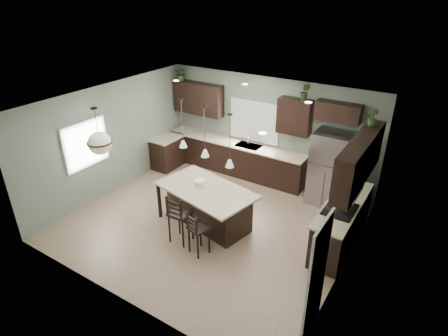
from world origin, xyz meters
TOP-DOWN VIEW (x-y plane):
  - ground at (0.00, 0.00)m, footprint 6.00×6.00m
  - pantry_door at (2.98, -1.55)m, footprint 0.04×0.82m
  - window_back at (-0.40, 2.73)m, footprint 1.35×0.02m
  - window_left at (-2.98, -0.80)m, footprint 0.02×1.10m
  - left_return_cabs at (-2.70, 1.70)m, footprint 0.60×0.90m
  - left_return_countertop at (-2.68, 1.70)m, footprint 0.66×0.96m
  - back_lower_cabs at (-0.85, 2.45)m, footprint 4.20×0.60m
  - back_countertop at (-0.85, 2.43)m, footprint 4.20×0.66m
  - sink_inset at (-0.40, 2.43)m, footprint 0.70×0.45m
  - faucet at (-0.40, 2.40)m, footprint 0.02×0.02m
  - back_upper_left at (-2.15, 2.58)m, footprint 1.55×0.34m
  - back_upper_right at (0.80, 2.58)m, footprint 0.85×0.34m
  - fridge_header at (1.85, 2.58)m, footprint 1.05×0.34m
  - right_lower_cabs at (2.70, 0.87)m, footprint 0.60×2.35m
  - right_countertop at (2.68, 0.87)m, footprint 0.66×2.35m
  - cooktop at (2.68, 0.60)m, footprint 0.58×0.75m
  - wall_oven_front at (2.40, 0.60)m, footprint 0.01×0.72m
  - right_upper_cabs at (2.83, 0.87)m, footprint 0.34×2.35m
  - microwave at (2.78, 0.60)m, footprint 0.40×0.75m
  - refrigerator at (1.94, 2.28)m, footprint 0.90×0.74m
  - kitchen_island at (-0.03, -0.12)m, footprint 2.36×1.64m
  - serving_dish at (-0.23, -0.08)m, footprint 0.24×0.24m
  - bar_stool_center at (-0.15, -0.90)m, footprint 0.44×0.44m
  - bar_stool_right at (0.41, -1.01)m, footprint 0.45×0.45m
  - pendant_left at (-0.72, 0.02)m, footprint 0.17×0.17m
  - pendant_center at (-0.03, -0.12)m, footprint 0.17×0.17m
  - pendant_right at (0.65, -0.26)m, footprint 0.17×0.17m
  - chandelier at (-1.76, -1.35)m, footprint 0.51×0.51m
  - plant_back_left at (-2.72, 2.55)m, footprint 0.38×0.34m
  - plant_back_right at (1.02, 2.55)m, footprint 0.24×0.20m
  - plant_right_wall at (2.80, 1.60)m, footprint 0.23×0.23m
  - room_shell at (0.00, 0.00)m, footprint 6.00×6.00m

SIDE VIEW (x-z plane):
  - ground at x=0.00m, z-range 0.00..0.00m
  - left_return_cabs at x=-2.70m, z-range 0.00..0.90m
  - back_lower_cabs at x=-0.85m, z-range 0.00..0.90m
  - right_lower_cabs at x=2.70m, z-range 0.00..0.90m
  - wall_oven_front at x=2.40m, z-range 0.15..0.75m
  - kitchen_island at x=-0.03m, z-range 0.00..0.92m
  - bar_stool_right at x=0.41m, z-range 0.00..0.99m
  - bar_stool_center at x=-0.15m, z-range 0.00..1.14m
  - left_return_countertop at x=-2.68m, z-range 0.90..0.94m
  - back_countertop at x=-0.85m, z-range 0.90..0.94m
  - right_countertop at x=2.68m, z-range 0.90..0.94m
  - refrigerator at x=1.94m, z-range 0.00..1.85m
  - sink_inset at x=-0.40m, z-range 0.93..0.94m
  - cooktop at x=2.68m, z-range 0.93..0.95m
  - serving_dish at x=-0.23m, z-range 0.92..1.06m
  - pantry_door at x=2.98m, z-range 0.00..2.04m
  - faucet at x=-0.40m, z-range 0.94..1.22m
  - window_back at x=-0.40m, z-range 1.05..2.05m
  - window_left at x=-2.98m, z-range 1.05..2.05m
  - microwave at x=2.78m, z-range 1.35..1.75m
  - room_shell at x=0.00m, z-range -1.30..4.70m
  - back_upper_left at x=-2.15m, z-range 1.50..2.40m
  - back_upper_right at x=0.80m, z-range 1.50..2.40m
  - right_upper_cabs at x=2.83m, z-range 1.50..2.40m
  - fridge_header at x=1.85m, z-range 2.02..2.48m
  - pendant_left at x=-0.72m, z-range 1.70..2.80m
  - pendant_center at x=-0.03m, z-range 1.70..2.80m
  - pendant_right at x=0.65m, z-range 1.70..2.80m
  - chandelier at x=-1.76m, z-range 1.81..2.80m
  - plant_right_wall at x=2.80m, z-range 2.40..2.75m
  - plant_back_left at x=-2.72m, z-range 2.40..2.79m
  - plant_back_right at x=1.02m, z-range 2.40..2.82m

